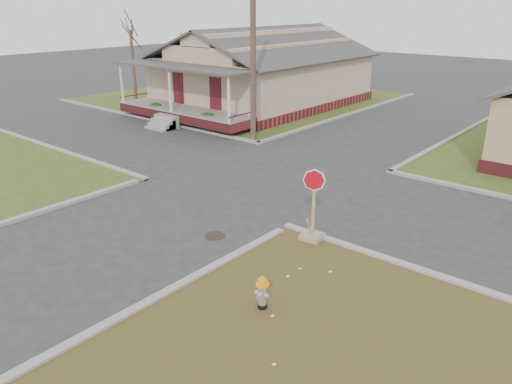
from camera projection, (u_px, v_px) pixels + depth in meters
The scene contains 11 objects.
ground at pixel (179, 213), 16.98m from camera, with size 120.00×120.00×0.00m, color #2D2D2F.
verge_far_left at pixel (242, 97), 37.68m from camera, with size 19.00×19.00×0.05m, color #324A1A.
curbs at pixel (270, 176), 20.57m from camera, with size 80.00×40.00×0.12m, color gray, non-canonical shape.
manhole at pixel (215, 236), 15.30m from camera, with size 0.64×0.64×0.01m, color black.
corner_house at pixel (262, 72), 34.14m from camera, with size 10.10×15.50×5.30m.
utility_pole at pixel (253, 48), 24.24m from camera, with size 1.80×0.28×9.00m.
tree_far_left at pixel (133, 66), 35.50m from camera, with size 0.22×0.22×4.90m, color #412E25.
fire_hydrant at pixel (262, 291), 11.45m from camera, with size 0.31×0.31×0.83m.
stop_sign at pixel (313, 224), 14.83m from camera, with size 0.63×0.61×2.22m.
hedge_left at pixel (156, 110), 30.59m from camera, with size 1.31×1.07×1.00m, color #183914.
hedge_right at pixel (208, 120), 27.98m from camera, with size 1.29×1.05×0.98m, color #183914.
Camera 1 is at (12.03, -10.31, 6.69)m, focal length 35.00 mm.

